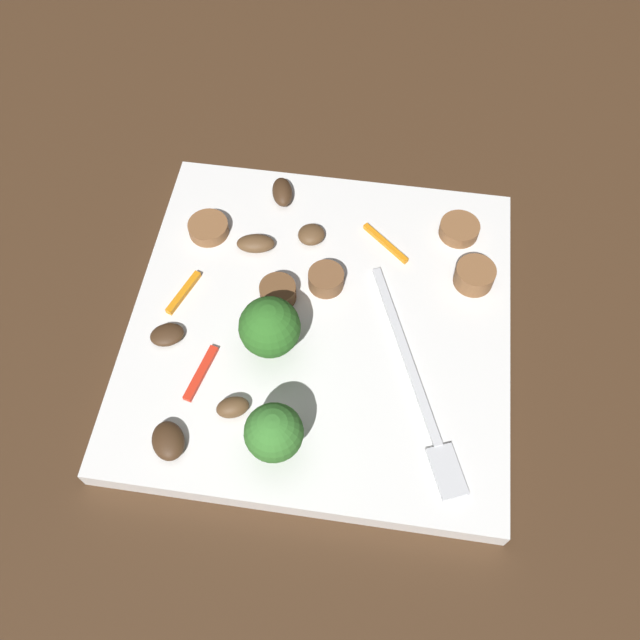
{
  "coord_description": "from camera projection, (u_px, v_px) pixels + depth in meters",
  "views": [
    {
      "loc": [
        0.24,
        0.04,
        0.44
      ],
      "look_at": [
        0.0,
        0.0,
        0.02
      ],
      "focal_mm": 37.43,
      "sensor_mm": 36.0,
      "label": 1
    }
  ],
  "objects": [
    {
      "name": "ground_plane",
      "position": [
        320.0,
        332.0,
        0.5
      ],
      "size": [
        1.4,
        1.4,
        0.0
      ],
      "primitive_type": "plane",
      "color": "#422B19"
    },
    {
      "name": "pepper_strip_2",
      "position": [
        201.0,
        373.0,
        0.47
      ],
      "size": [
        0.04,
        0.02,
        0.0
      ],
      "primitive_type": "cube",
      "rotation": [
        0.0,
        0.0,
        2.91
      ],
      "color": "red",
      "rests_on": "plate"
    },
    {
      "name": "sausage_slice_1",
      "position": [
        474.0,
        276.0,
        0.5
      ],
      "size": [
        0.03,
        0.03,
        0.02
      ],
      "primitive_type": "cylinder",
      "rotation": [
        0.0,
        0.0,
        1.44
      ],
      "color": "brown",
      "rests_on": "plate"
    },
    {
      "name": "mushroom_5",
      "position": [
        282.0,
        192.0,
        0.54
      ],
      "size": [
        0.03,
        0.02,
        0.01
      ],
      "primitive_type": "ellipsoid",
      "rotation": [
        0.0,
        0.0,
        0.27
      ],
      "color": "#422B19",
      "rests_on": "plate"
    },
    {
      "name": "sausage_slice_3",
      "position": [
        208.0,
        228.0,
        0.53
      ],
      "size": [
        0.04,
        0.04,
        0.01
      ],
      "primitive_type": "cylinder",
      "rotation": [
        0.0,
        0.0,
        0.69
      ],
      "color": "brown",
      "rests_on": "plate"
    },
    {
      "name": "pepper_strip_1",
      "position": [
        385.0,
        243.0,
        0.52
      ],
      "size": [
        0.03,
        0.04,
        0.0
      ],
      "primitive_type": "cube",
      "rotation": [
        0.0,
        0.0,
        4.0
      ],
      "color": "orange",
      "rests_on": "plate"
    },
    {
      "name": "pepper_strip_0",
      "position": [
        184.0,
        293.0,
        0.5
      ],
      "size": [
        0.04,
        0.02,
        0.0
      ],
      "primitive_type": "cube",
      "rotation": [
        0.0,
        0.0,
        2.79
      ],
      "color": "orange",
      "rests_on": "plate"
    },
    {
      "name": "mushroom_0",
      "position": [
        167.0,
        335.0,
        0.48
      ],
      "size": [
        0.03,
        0.03,
        0.01
      ],
      "primitive_type": "ellipsoid",
      "rotation": [
        0.0,
        0.0,
        1.96
      ],
      "color": "#422B19",
      "rests_on": "plate"
    },
    {
      "name": "broccoli_floret_1",
      "position": [
        270.0,
        328.0,
        0.45
      ],
      "size": [
        0.04,
        0.04,
        0.05
      ],
      "color": "#347525",
      "rests_on": "plate"
    },
    {
      "name": "sausage_slice_0",
      "position": [
        278.0,
        292.0,
        0.49
      ],
      "size": [
        0.04,
        0.04,
        0.01
      ],
      "primitive_type": "cylinder",
      "rotation": [
        0.0,
        0.0,
        2.36
      ],
      "color": "brown",
      "rests_on": "plate"
    },
    {
      "name": "mushroom_1",
      "position": [
        311.0,
        235.0,
        0.52
      ],
      "size": [
        0.03,
        0.03,
        0.01
      ],
      "primitive_type": "ellipsoid",
      "rotation": [
        0.0,
        0.0,
        5.27
      ],
      "color": "brown",
      "rests_on": "plate"
    },
    {
      "name": "plate",
      "position": [
        320.0,
        326.0,
        0.5
      ],
      "size": [
        0.28,
        0.28,
        0.02
      ],
      "primitive_type": "cube",
      "color": "white",
      "rests_on": "ground_plane"
    },
    {
      "name": "mushroom_3",
      "position": [
        168.0,
        441.0,
        0.44
      ],
      "size": [
        0.03,
        0.03,
        0.01
      ],
      "primitive_type": "ellipsoid",
      "rotation": [
        0.0,
        0.0,
        0.49
      ],
      "color": "#422B19",
      "rests_on": "plate"
    },
    {
      "name": "sausage_slice_4",
      "position": [
        459.0,
        229.0,
        0.53
      ],
      "size": [
        0.04,
        0.04,
        0.01
      ],
      "primitive_type": "cylinder",
      "rotation": [
        0.0,
        0.0,
        0.13
      ],
      "color": "brown",
      "rests_on": "plate"
    },
    {
      "name": "fork",
      "position": [
        419.0,
        391.0,
        0.46
      ],
      "size": [
        0.17,
        0.08,
        0.0
      ],
      "rotation": [
        0.0,
        0.0,
        0.39
      ],
      "color": "silver",
      "rests_on": "plate"
    },
    {
      "name": "mushroom_4",
      "position": [
        256.0,
        244.0,
        0.52
      ],
      "size": [
        0.02,
        0.03,
        0.01
      ],
      "primitive_type": "ellipsoid",
      "rotation": [
        0.0,
        0.0,
        1.71
      ],
      "color": "brown",
      "rests_on": "plate"
    },
    {
      "name": "sausage_slice_2",
      "position": [
        327.0,
        279.0,
        0.5
      ],
      "size": [
        0.03,
        0.03,
        0.01
      ],
      "primitive_type": "cylinder",
      "rotation": [
        0.0,
        0.0,
        1.32
      ],
      "color": "brown",
      "rests_on": "plate"
    },
    {
      "name": "broccoli_floret_0",
      "position": [
        274.0,
        433.0,
        0.41
      ],
      "size": [
        0.04,
        0.04,
        0.05
      ],
      "color": "#408630",
      "rests_on": "plate"
    },
    {
      "name": "mushroom_2",
      "position": [
        233.0,
        407.0,
        0.45
      ],
      "size": [
        0.02,
        0.03,
        0.01
      ],
      "primitive_type": "ellipsoid",
      "rotation": [
        0.0,
        0.0,
        5.09
      ],
      "color": "brown",
      "rests_on": "plate"
    }
  ]
}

